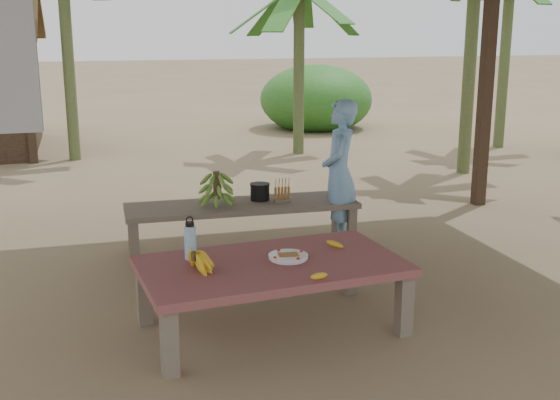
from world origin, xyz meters
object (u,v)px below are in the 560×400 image
object	(u,v)px
cooking_pot	(260,192)
bench	(242,209)
work_table	(272,271)
ripe_banana_bunch	(194,261)
woman	(339,173)
plate	(288,257)
water_flask	(190,241)

from	to	relation	value
cooking_pot	bench	bearing A→B (deg)	-157.07
work_table	ripe_banana_bunch	world-z (taller)	ripe_banana_bunch
work_table	bench	xyz separation A→B (m)	(0.22, 1.87, -0.04)
bench	ripe_banana_bunch	distance (m)	2.07
work_table	woman	world-z (taller)	woman
bench	cooking_pot	distance (m)	0.25
plate	water_flask	world-z (taller)	water_flask
cooking_pot	woman	bearing A→B (deg)	-14.06
water_flask	woman	size ratio (longest dim) A/B	0.22
bench	water_flask	distance (m)	1.82
bench	woman	world-z (taller)	woman
work_table	woman	xyz separation A→B (m)	(1.16, 1.76, 0.28)
water_flask	bench	bearing A→B (deg)	65.66
bench	plate	world-z (taller)	plate
water_flask	cooking_pot	world-z (taller)	water_flask
work_table	cooking_pot	distance (m)	2.00
plate	ripe_banana_bunch	bearing A→B (deg)	-173.87
bench	woman	xyz separation A→B (m)	(0.94, -0.10, 0.32)
work_table	water_flask	bearing A→B (deg)	151.78
work_table	bench	size ratio (longest dim) A/B	0.85
work_table	bench	distance (m)	1.88
cooking_pot	ripe_banana_bunch	bearing A→B (deg)	-115.73
plate	woman	distance (m)	2.03
ripe_banana_bunch	woman	distance (m)	2.49
ripe_banana_bunch	plate	distance (m)	0.69
water_flask	cooking_pot	size ratio (longest dim) A/B	1.69
work_table	water_flask	size ratio (longest dim) A/B	6.05
ripe_banana_bunch	woman	world-z (taller)	woman
water_flask	woman	world-z (taller)	woman
plate	woman	bearing A→B (deg)	59.39
work_table	plate	size ratio (longest dim) A/B	6.71
water_flask	woman	distance (m)	2.28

